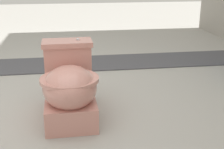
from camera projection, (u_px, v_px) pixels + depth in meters
ground_plane at (45, 114)px, 2.27m from camera, size 14.00×14.00×0.00m
gravel_strip at (97, 63)px, 3.45m from camera, size 0.56×8.00×0.01m
toilet at (70, 87)px, 2.17m from camera, size 0.64×0.40×0.52m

